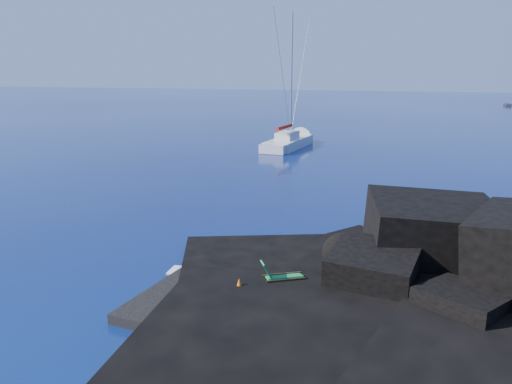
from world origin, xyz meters
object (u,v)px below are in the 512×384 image
(sailboat, at_px, (289,147))
(deck_chair, at_px, (284,272))
(sunbather, at_px, (241,304))
(distant_boat_a, at_px, (507,106))
(marker_cone, at_px, (239,285))

(sailboat, bearing_deg, deck_chair, -70.74)
(sunbather, height_order, distant_boat_a, sunbather)
(deck_chair, xyz_separation_m, marker_cone, (-1.36, -1.15, -0.26))
(sailboat, xyz_separation_m, distant_boat_a, (32.45, 80.41, 0.00))
(deck_chair, relative_size, distant_boat_a, 0.39)
(deck_chair, distance_m, marker_cone, 1.79)
(deck_chair, height_order, marker_cone, deck_chair)
(sunbather, bearing_deg, distant_boat_a, 83.05)
(marker_cone, height_order, distant_boat_a, marker_cone)
(sailboat, relative_size, marker_cone, 25.95)
(sunbather, xyz_separation_m, distant_boat_a, (24.13, 118.24, -0.51))
(sailboat, xyz_separation_m, marker_cone, (7.86, -36.70, 0.62))
(sunbather, distance_m, distant_boat_a, 120.68)
(sailboat, xyz_separation_m, deck_chair, (9.21, -35.56, 0.88))
(distant_boat_a, bearing_deg, sailboat, -113.72)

